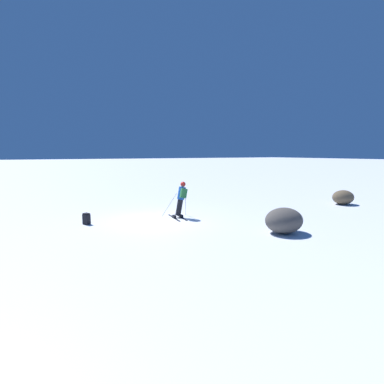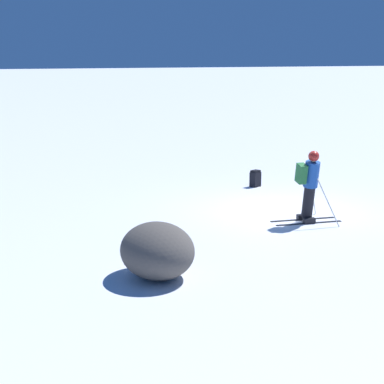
% 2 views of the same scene
% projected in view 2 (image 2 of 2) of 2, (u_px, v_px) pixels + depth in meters
% --- Properties ---
extents(ground_plane, '(300.00, 300.00, 0.00)m').
position_uv_depth(ground_plane, '(282.00, 210.00, 16.36)').
color(ground_plane, white).
extents(skier, '(1.28, 1.69, 1.77)m').
position_uv_depth(skier, '(309.00, 183.00, 14.91)').
color(skier, black).
rests_on(skier, ground).
extents(spare_backpack, '(0.33, 0.37, 0.50)m').
position_uv_depth(spare_backpack, '(255.00, 179.00, 19.23)').
color(spare_backpack, black).
rests_on(spare_backpack, ground).
extents(exposed_boulder_0, '(1.54, 1.31, 1.00)m').
position_uv_depth(exposed_boulder_0, '(157.00, 251.00, 11.39)').
color(exposed_boulder_0, '#4C4742').
rests_on(exposed_boulder_0, ground).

